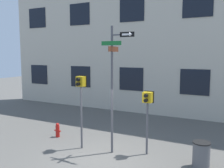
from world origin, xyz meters
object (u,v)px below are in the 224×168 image
at_px(trash_bin, 201,155).
at_px(street_sign_pole, 114,80).
at_px(pedestrian_signal_left, 81,92).
at_px(fire_hydrant, 58,130).
at_px(pedestrian_signal_right, 147,105).

bearing_deg(trash_bin, street_sign_pole, -175.58).
height_order(street_sign_pole, pedestrian_signal_left, street_sign_pole).
relative_size(street_sign_pole, trash_bin, 5.45).
bearing_deg(fire_hydrant, pedestrian_signal_right, -0.02).
bearing_deg(fire_hydrant, pedestrian_signal_left, -19.71).
bearing_deg(pedestrian_signal_left, street_sign_pole, 6.77).
distance_m(pedestrian_signal_left, trash_bin, 4.97).
height_order(pedestrian_signal_right, trash_bin, pedestrian_signal_right).
distance_m(street_sign_pole, trash_bin, 4.01).
xyz_separation_m(pedestrian_signal_left, fire_hydrant, (-1.78, 0.64, -2.02)).
relative_size(pedestrian_signal_left, trash_bin, 3.34).
bearing_deg(trash_bin, pedestrian_signal_right, 173.61).
bearing_deg(trash_bin, fire_hydrant, 177.95).
height_order(fire_hydrant, trash_bin, trash_bin).
xyz_separation_m(street_sign_pole, pedestrian_signal_left, (-1.38, -0.16, -0.52)).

